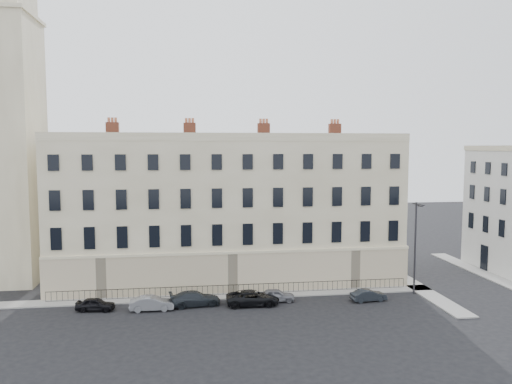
% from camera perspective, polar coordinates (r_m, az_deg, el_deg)
% --- Properties ---
extents(ground, '(160.00, 160.00, 0.00)m').
position_cam_1_polar(ground, '(45.64, 5.78, -13.30)').
color(ground, black).
rests_on(ground, ground).
extents(terrace, '(36.22, 12.22, 17.00)m').
position_cam_1_polar(terrace, '(54.61, -3.25, -2.13)').
color(terrace, '#BCAF8C').
rests_on(terrace, ground).
extents(pavement_terrace, '(48.00, 2.00, 0.12)m').
position_cam_1_polar(pavement_terrace, '(49.18, -7.31, -11.87)').
color(pavement_terrace, gray).
rests_on(pavement_terrace, ground).
extents(pavement_east_return, '(2.00, 24.00, 0.12)m').
position_cam_1_polar(pavement_east_return, '(57.06, 16.78, -9.64)').
color(pavement_east_return, gray).
rests_on(pavement_east_return, ground).
extents(pavement_adjacent, '(2.00, 20.00, 0.12)m').
position_cam_1_polar(pavement_adjacent, '(63.46, 24.33, -8.38)').
color(pavement_adjacent, gray).
rests_on(pavement_adjacent, ground).
extents(railings, '(35.00, 0.04, 0.96)m').
position_cam_1_polar(railings, '(49.61, -2.61, -11.08)').
color(railings, black).
rests_on(railings, ground).
extents(car_a, '(3.53, 1.76, 1.15)m').
position_cam_1_polar(car_a, '(47.31, -17.87, -12.12)').
color(car_a, black).
rests_on(car_a, ground).
extents(car_b, '(3.88, 1.36, 1.28)m').
position_cam_1_polar(car_b, '(46.14, -11.82, -12.34)').
color(car_b, slate).
rests_on(car_b, ground).
extents(car_c, '(4.83, 2.45, 1.34)m').
position_cam_1_polar(car_c, '(46.76, -7.00, -11.99)').
color(car_c, '#20252B').
rests_on(car_c, ground).
extents(car_d, '(4.91, 2.35, 1.35)m').
position_cam_1_polar(car_d, '(46.59, -0.38, -12.01)').
color(car_d, black).
rests_on(car_d, ground).
extents(car_e, '(3.57, 1.65, 1.18)m').
position_cam_1_polar(car_e, '(47.70, 2.32, -11.70)').
color(car_e, slate).
rests_on(car_e, ground).
extents(car_f, '(3.46, 1.50, 1.11)m').
position_cam_1_polar(car_f, '(48.93, 12.73, -11.44)').
color(car_f, black).
rests_on(car_f, ground).
extents(streetlamp, '(0.61, 1.94, 9.10)m').
position_cam_1_polar(streetlamp, '(51.27, 17.77, -5.63)').
color(streetlamp, '#29282D').
rests_on(streetlamp, ground).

